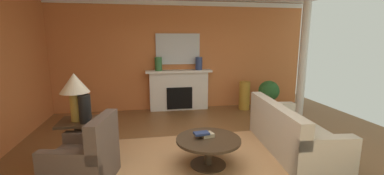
{
  "coord_description": "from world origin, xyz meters",
  "views": [
    {
      "loc": [
        -0.91,
        -3.81,
        1.97
      ],
      "look_at": [
        -0.01,
        1.14,
        1.0
      ],
      "focal_mm": 24.02,
      "sensor_mm": 36.0,
      "label": 1
    }
  ],
  "objects_px": {
    "sofa": "(291,134)",
    "vase_on_side_table": "(85,109)",
    "fireplace": "(179,91)",
    "table_lamp": "(75,88)",
    "side_table": "(79,139)",
    "vase_tall_corner": "(244,95)",
    "armchair_near_window": "(85,161)",
    "mantel_mirror": "(178,49)",
    "vase_mantel_right": "(199,64)",
    "coffee_table": "(208,145)",
    "potted_plant": "(269,93)",
    "vase_mantel_left": "(158,64)"
  },
  "relations": [
    {
      "from": "sofa",
      "to": "vase_on_side_table",
      "type": "bearing_deg",
      "value": 179.02
    },
    {
      "from": "side_table",
      "to": "vase_tall_corner",
      "type": "bearing_deg",
      "value": 33.65
    },
    {
      "from": "vase_tall_corner",
      "to": "vase_mantel_left",
      "type": "height_order",
      "value": "vase_mantel_left"
    },
    {
      "from": "sofa",
      "to": "armchair_near_window",
      "type": "bearing_deg",
      "value": -172.32
    },
    {
      "from": "table_lamp",
      "to": "vase_mantel_right",
      "type": "relative_size",
      "value": 2.15
    },
    {
      "from": "sofa",
      "to": "side_table",
      "type": "xyz_separation_m",
      "value": [
        -3.57,
        0.18,
        0.1
      ]
    },
    {
      "from": "mantel_mirror",
      "to": "sofa",
      "type": "bearing_deg",
      "value": -62.65
    },
    {
      "from": "fireplace",
      "to": "vase_tall_corner",
      "type": "bearing_deg",
      "value": -9.42
    },
    {
      "from": "coffee_table",
      "to": "sofa",
      "type": "bearing_deg",
      "value": 10.77
    },
    {
      "from": "vase_tall_corner",
      "to": "vase_mantel_right",
      "type": "height_order",
      "value": "vase_mantel_right"
    },
    {
      "from": "coffee_table",
      "to": "side_table",
      "type": "relative_size",
      "value": 1.43
    },
    {
      "from": "side_table",
      "to": "table_lamp",
      "type": "xyz_separation_m",
      "value": [
        0.0,
        0.0,
        0.82
      ]
    },
    {
      "from": "side_table",
      "to": "vase_on_side_table",
      "type": "height_order",
      "value": "vase_on_side_table"
    },
    {
      "from": "table_lamp",
      "to": "fireplace",
      "type": "bearing_deg",
      "value": 55.01
    },
    {
      "from": "fireplace",
      "to": "potted_plant",
      "type": "height_order",
      "value": "fireplace"
    },
    {
      "from": "sofa",
      "to": "vase_tall_corner",
      "type": "bearing_deg",
      "value": 85.82
    },
    {
      "from": "mantel_mirror",
      "to": "coffee_table",
      "type": "distance_m",
      "value": 3.66
    },
    {
      "from": "coffee_table",
      "to": "table_lamp",
      "type": "bearing_deg",
      "value": 166.49
    },
    {
      "from": "vase_mantel_right",
      "to": "vase_on_side_table",
      "type": "distance_m",
      "value": 3.74
    },
    {
      "from": "vase_mantel_left",
      "to": "fireplace",
      "type": "bearing_deg",
      "value": 5.11
    },
    {
      "from": "vase_mantel_right",
      "to": "side_table",
      "type": "bearing_deg",
      "value": -132.35
    },
    {
      "from": "sofa",
      "to": "vase_tall_corner",
      "type": "distance_m",
      "value": 2.7
    },
    {
      "from": "coffee_table",
      "to": "table_lamp",
      "type": "height_order",
      "value": "table_lamp"
    },
    {
      "from": "side_table",
      "to": "fireplace",
      "type": "bearing_deg",
      "value": 55.01
    },
    {
      "from": "vase_mantel_right",
      "to": "vase_on_side_table",
      "type": "xyz_separation_m",
      "value": [
        -2.37,
        -2.88,
        -0.37
      ]
    },
    {
      "from": "armchair_near_window",
      "to": "sofa",
      "type": "bearing_deg",
      "value": 7.68
    },
    {
      "from": "armchair_near_window",
      "to": "vase_mantel_right",
      "type": "bearing_deg",
      "value": 55.83
    },
    {
      "from": "vase_mantel_right",
      "to": "potted_plant",
      "type": "bearing_deg",
      "value": -14.98
    },
    {
      "from": "fireplace",
      "to": "armchair_near_window",
      "type": "relative_size",
      "value": 1.88
    },
    {
      "from": "mantel_mirror",
      "to": "coffee_table",
      "type": "height_order",
      "value": "mantel_mirror"
    },
    {
      "from": "vase_mantel_right",
      "to": "vase_mantel_left",
      "type": "height_order",
      "value": "vase_mantel_left"
    },
    {
      "from": "coffee_table",
      "to": "vase_mantel_right",
      "type": "distance_m",
      "value": 3.41
    },
    {
      "from": "table_lamp",
      "to": "mantel_mirror",
      "type": "bearing_deg",
      "value": 56.14
    },
    {
      "from": "sofa",
      "to": "coffee_table",
      "type": "height_order",
      "value": "sofa"
    },
    {
      "from": "side_table",
      "to": "sofa",
      "type": "bearing_deg",
      "value": -2.87
    },
    {
      "from": "table_lamp",
      "to": "vase_tall_corner",
      "type": "height_order",
      "value": "table_lamp"
    },
    {
      "from": "side_table",
      "to": "potted_plant",
      "type": "bearing_deg",
      "value": 27.38
    },
    {
      "from": "sofa",
      "to": "armchair_near_window",
      "type": "height_order",
      "value": "armchair_near_window"
    },
    {
      "from": "vase_mantel_right",
      "to": "potted_plant",
      "type": "distance_m",
      "value": 2.08
    },
    {
      "from": "fireplace",
      "to": "side_table",
      "type": "distance_m",
      "value": 3.43
    },
    {
      "from": "side_table",
      "to": "potted_plant",
      "type": "relative_size",
      "value": 0.84
    },
    {
      "from": "coffee_table",
      "to": "vase_mantel_right",
      "type": "relative_size",
      "value": 2.86
    },
    {
      "from": "coffee_table",
      "to": "mantel_mirror",
      "type": "bearing_deg",
      "value": 90.49
    },
    {
      "from": "mantel_mirror",
      "to": "vase_tall_corner",
      "type": "height_order",
      "value": "mantel_mirror"
    },
    {
      "from": "mantel_mirror",
      "to": "vase_on_side_table",
      "type": "xyz_separation_m",
      "value": [
        -1.82,
        -3.05,
        -0.76
      ]
    },
    {
      "from": "fireplace",
      "to": "table_lamp",
      "type": "relative_size",
      "value": 2.4
    },
    {
      "from": "coffee_table",
      "to": "potted_plant",
      "type": "bearing_deg",
      "value": 49.11
    },
    {
      "from": "sofa",
      "to": "vase_tall_corner",
      "type": "xyz_separation_m",
      "value": [
        0.2,
        2.69,
        0.1
      ]
    },
    {
      "from": "armchair_near_window",
      "to": "side_table",
      "type": "xyz_separation_m",
      "value": [
        -0.21,
        0.63,
        0.09
      ]
    },
    {
      "from": "mantel_mirror",
      "to": "side_table",
      "type": "distance_m",
      "value": 3.75
    }
  ]
}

